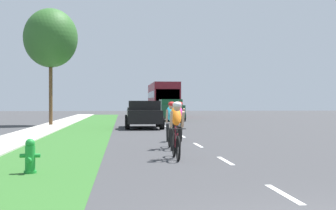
# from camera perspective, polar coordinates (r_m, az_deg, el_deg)

# --- Properties ---
(ground_plane) EXTENTS (120.00, 120.00, 0.00)m
(ground_plane) POSITION_cam_1_polar(r_m,az_deg,el_deg) (25.18, 0.85, -3.22)
(ground_plane) COLOR #38383A
(grass_verge) EXTENTS (2.94, 70.00, 0.01)m
(grass_verge) POSITION_cam_1_polar(r_m,az_deg,el_deg) (25.11, -10.01, -3.22)
(grass_verge) COLOR #2D6026
(grass_verge) RESTS_ON ground_plane
(sidewalk_concrete) EXTENTS (1.99, 70.00, 0.10)m
(sidewalk_concrete) POSITION_cam_1_polar(r_m,az_deg,el_deg) (25.43, -15.56, -3.18)
(sidewalk_concrete) COLOR #B2ADA3
(sidewalk_concrete) RESTS_ON ground_plane
(lane_markings_center) EXTENTS (0.12, 53.13, 0.01)m
(lane_markings_center) POSITION_cam_1_polar(r_m,az_deg,el_deg) (29.15, -0.00, -2.72)
(lane_markings_center) COLOR white
(lane_markings_center) RESTS_ON ground_plane
(fire_hydrant_green) EXTENTS (0.44, 0.38, 0.76)m
(fire_hydrant_green) POSITION_cam_1_polar(r_m,az_deg,el_deg) (11.07, -15.98, -5.86)
(fire_hydrant_green) COLOR #1E8C33
(fire_hydrant_green) RESTS_ON ground_plane
(cyclist_lead) EXTENTS (0.42, 1.72, 1.58)m
(cyclist_lead) POSITION_cam_1_polar(r_m,az_deg,el_deg) (13.22, 0.97, -2.93)
(cyclist_lead) COLOR black
(cyclist_lead) RESTS_ON ground_plane
(cyclist_trailing) EXTENTS (0.42, 1.72, 1.58)m
(cyclist_trailing) POSITION_cam_1_polar(r_m,az_deg,el_deg) (16.16, 0.36, -2.33)
(cyclist_trailing) COLOR black
(cyclist_trailing) RESTS_ON ground_plane
(cyclist_distant) EXTENTS (0.42, 1.72, 1.58)m
(cyclist_distant) POSITION_cam_1_polar(r_m,az_deg,el_deg) (19.29, 1.31, -1.89)
(cyclist_distant) COLOR black
(cyclist_distant) RESTS_ON ground_plane
(pickup_black) EXTENTS (2.22, 5.10, 1.64)m
(pickup_black) POSITION_cam_1_polar(r_m,az_deg,el_deg) (28.90, -2.89, -1.11)
(pickup_black) COLOR black
(pickup_black) RESTS_ON ground_plane
(suv_dark_green) EXTENTS (2.15, 4.70, 1.79)m
(suv_dark_green) POSITION_cam_1_polar(r_m,az_deg,el_deg) (40.39, 0.30, -0.52)
(suv_dark_green) COLOR #194C2D
(suv_dark_green) RESTS_ON ground_plane
(bus_maroon) EXTENTS (2.78, 11.60, 3.48)m
(bus_maroon) POSITION_cam_1_polar(r_m,az_deg,el_deg) (50.76, -0.63, 0.82)
(bus_maroon) COLOR maroon
(bus_maroon) RESTS_ON ground_plane
(street_tree_near) EXTENTS (3.59, 3.59, 7.83)m
(street_tree_near) POSITION_cam_1_polar(r_m,az_deg,el_deg) (33.48, -13.69, 7.67)
(street_tree_near) COLOR brown
(street_tree_near) RESTS_ON ground_plane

